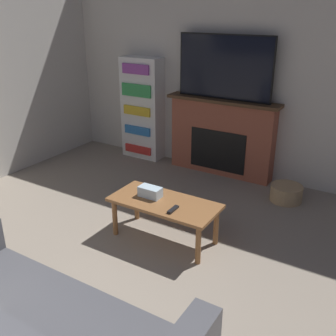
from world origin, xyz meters
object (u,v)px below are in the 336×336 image
(coffee_table, at_px, (164,207))
(storage_basket, at_px, (286,193))
(fireplace, at_px, (221,137))
(bookshelf, at_px, (142,109))
(tv, at_px, (225,67))

(coffee_table, xyz_separation_m, storage_basket, (0.78, 1.44, -0.26))
(storage_basket, bearing_deg, fireplace, 160.06)
(fireplace, height_order, coffee_table, fireplace)
(coffee_table, distance_m, storage_basket, 1.65)
(coffee_table, distance_m, bookshelf, 2.35)
(coffee_table, bearing_deg, fireplace, 97.34)
(fireplace, xyz_separation_m, tv, (0.00, -0.02, 0.90))
(coffee_table, relative_size, storage_basket, 2.85)
(tv, distance_m, storage_basket, 1.70)
(coffee_table, bearing_deg, tv, 97.43)
(fireplace, bearing_deg, bookshelf, -178.97)
(fireplace, height_order, tv, tv)
(tv, distance_m, bookshelf, 1.43)
(fireplace, distance_m, bookshelf, 1.27)
(coffee_table, relative_size, bookshelf, 0.72)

